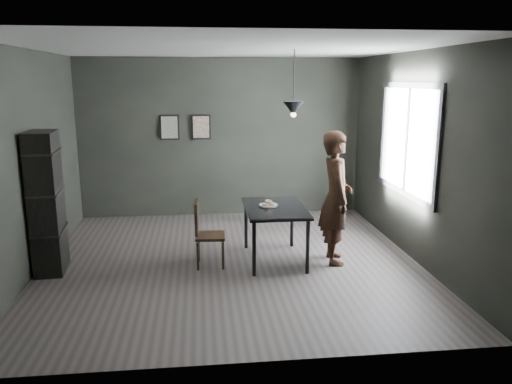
{
  "coord_description": "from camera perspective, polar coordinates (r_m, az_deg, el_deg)",
  "views": [
    {
      "loc": [
        -0.39,
        -6.41,
        2.42
      ],
      "look_at": [
        0.35,
        0.05,
        0.95
      ],
      "focal_mm": 35.0,
      "sensor_mm": 36.0,
      "label": 1
    }
  ],
  "objects": [
    {
      "name": "back_wall",
      "position": [
        8.98,
        -4.02,
        6.19
      ],
      "size": [
        5.0,
        0.1,
        2.8
      ],
      "primitive_type": "cube",
      "color": "black",
      "rests_on": "ground"
    },
    {
      "name": "white_plate",
      "position": [
        6.73,
        1.43,
        -1.58
      ],
      "size": [
        0.23,
        0.23,
        0.01
      ],
      "primitive_type": "cylinder",
      "color": "white",
      "rests_on": "cafe_table"
    },
    {
      "name": "ceiling",
      "position": [
        6.43,
        -3.17,
        16.11
      ],
      "size": [
        5.0,
        5.0,
        0.02
      ],
      "color": "silver",
      "rests_on": "ground"
    },
    {
      "name": "ground",
      "position": [
        6.86,
        -2.88,
        -7.92
      ],
      "size": [
        5.0,
        5.0,
        0.0
      ],
      "primitive_type": "plane",
      "color": "#332E2C",
      "rests_on": "ground"
    },
    {
      "name": "pendant_lamp",
      "position": [
        6.64,
        4.3,
        9.52
      ],
      "size": [
        0.28,
        0.28,
        0.86
      ],
      "color": "black",
      "rests_on": "ground"
    },
    {
      "name": "framed_print_right",
      "position": [
        8.92,
        -6.29,
        7.39
      ],
      "size": [
        0.34,
        0.04,
        0.44
      ],
      "color": "black",
      "rests_on": "ground"
    },
    {
      "name": "shelf_unit",
      "position": [
        6.8,
        -22.83,
        -1.18
      ],
      "size": [
        0.39,
        0.63,
        1.8
      ],
      "primitive_type": "cube",
      "rotation": [
        0.0,
        0.0,
        0.08
      ],
      "color": "black",
      "rests_on": "ground"
    },
    {
      "name": "donut_pile",
      "position": [
        6.72,
        1.44,
        -1.28
      ],
      "size": [
        0.18,
        0.14,
        0.08
      ],
      "rotation": [
        0.0,
        0.0,
        0.17
      ],
      "color": "beige",
      "rests_on": "white_plate"
    },
    {
      "name": "cafe_table",
      "position": [
        6.72,
        2.17,
        -2.36
      ],
      "size": [
        0.8,
        1.2,
        0.75
      ],
      "color": "black",
      "rests_on": "ground"
    },
    {
      "name": "woman",
      "position": [
        6.69,
        9.1,
        -0.65
      ],
      "size": [
        0.48,
        0.68,
        1.78
      ],
      "primitive_type": "imported",
      "rotation": [
        0.0,
        0.0,
        1.49
      ],
      "color": "black",
      "rests_on": "ground"
    },
    {
      "name": "window_assembly",
      "position": [
        7.25,
        16.86,
        5.7
      ],
      "size": [
        0.04,
        1.96,
        1.56
      ],
      "color": "white",
      "rests_on": "ground"
    },
    {
      "name": "framed_print_left",
      "position": [
        8.93,
        -9.85,
        7.29
      ],
      "size": [
        0.34,
        0.04,
        0.44
      ],
      "color": "black",
      "rests_on": "ground"
    },
    {
      "name": "wood_chair",
      "position": [
        6.59,
        -5.95,
        -4.28
      ],
      "size": [
        0.39,
        0.39,
        0.88
      ],
      "rotation": [
        0.0,
        0.0,
        -0.04
      ],
      "color": "black",
      "rests_on": "ground"
    }
  ]
}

